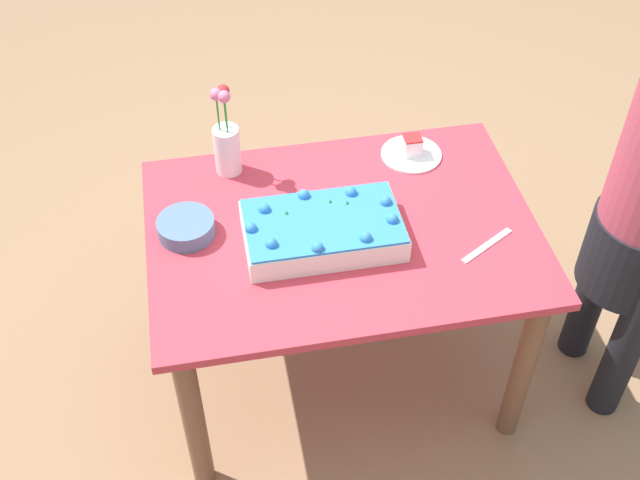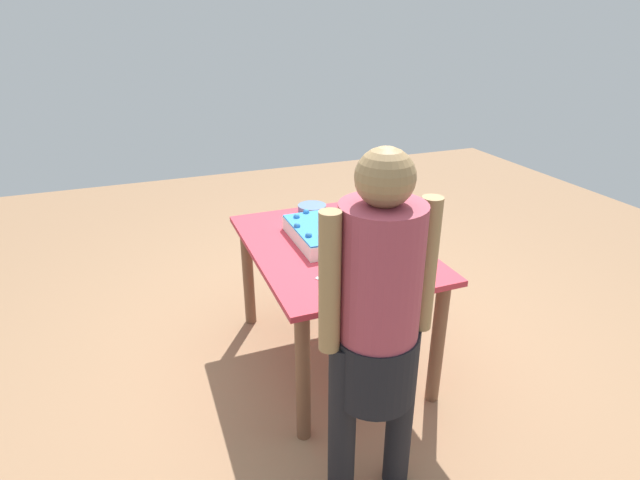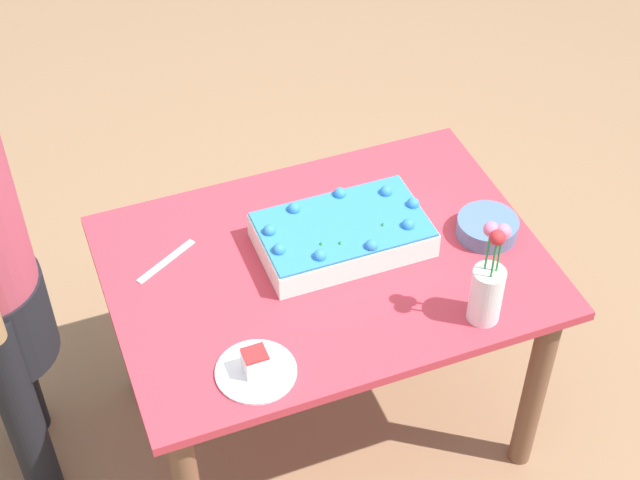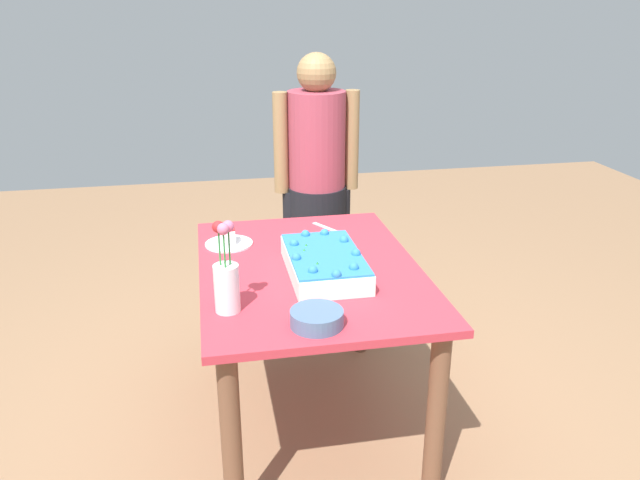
{
  "view_description": "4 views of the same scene",
  "coord_description": "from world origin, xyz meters",
  "views": [
    {
      "loc": [
        0.4,
        1.75,
        2.46
      ],
      "look_at": [
        0.08,
        0.07,
        0.76
      ],
      "focal_mm": 45.0,
      "sensor_mm": 36.0,
      "label": 1
    },
    {
      "loc": [
        -2.26,
        0.94,
        1.86
      ],
      "look_at": [
        0.05,
        0.05,
        0.75
      ],
      "focal_mm": 28.0,
      "sensor_mm": 36.0,
      "label": 2
    },
    {
      "loc": [
        -0.71,
        -1.81,
        2.68
      ],
      "look_at": [
        -0.01,
        0.01,
        0.81
      ],
      "focal_mm": 55.0,
      "sensor_mm": 36.0,
      "label": 3
    },
    {
      "loc": [
        2.25,
        -0.39,
        1.74
      ],
      "look_at": [
        0.03,
        0.04,
        0.86
      ],
      "focal_mm": 35.0,
      "sensor_mm": 36.0,
      "label": 4
    }
  ],
  "objects": [
    {
      "name": "fruit_bowl",
      "position": [
        0.48,
        -0.06,
        0.76
      ],
      "size": [
        0.18,
        0.18,
        0.05
      ],
      "primitive_type": "cylinder",
      "color": "slate",
      "rests_on": "dining_table"
    },
    {
      "name": "ground_plane",
      "position": [
        0.0,
        0.0,
        0.0
      ],
      "size": [
        8.0,
        8.0,
        0.0
      ],
      "primitive_type": "plane",
      "color": "#936D4D"
    },
    {
      "name": "serving_plate_with_slice",
      "position": [
        -0.31,
        -0.3,
        0.75
      ],
      "size": [
        0.21,
        0.21,
        0.08
      ],
      "color": "white",
      "rests_on": "dining_table"
    },
    {
      "name": "dining_table",
      "position": [
        0.0,
        0.0,
        0.61
      ],
      "size": [
        1.21,
        0.87,
        0.73
      ],
      "color": "#C03341",
      "rests_on": "ground_plane"
    },
    {
      "name": "sheet_cake",
      "position": [
        0.07,
        0.05,
        0.78
      ],
      "size": [
        0.48,
        0.28,
        0.11
      ],
      "color": "white",
      "rests_on": "dining_table"
    },
    {
      "name": "flower_vase",
      "position": [
        0.32,
        -0.34,
        0.85
      ],
      "size": [
        0.09,
        0.09,
        0.33
      ],
      "color": "white",
      "rests_on": "dining_table"
    },
    {
      "name": "cake_knife",
      "position": [
        -0.42,
        0.16,
        0.74
      ],
      "size": [
        0.19,
        0.12,
        0.0
      ],
      "primitive_type": "cube",
      "rotation": [
        0.0,
        0.0,
        3.67
      ],
      "color": "silver",
      "rests_on": "dining_table"
    }
  ]
}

